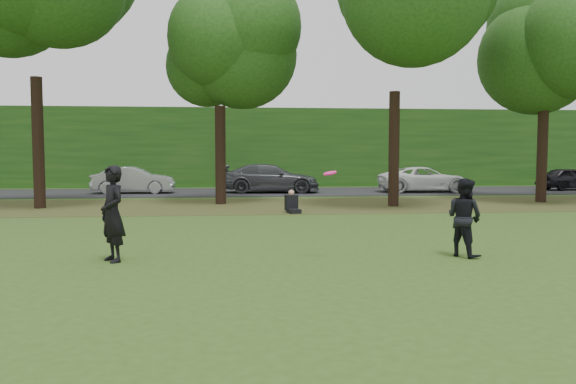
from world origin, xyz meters
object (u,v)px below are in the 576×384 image
Objects in this scene: seated_person at (292,204)px; frisbee at (330,173)px; player_right at (464,217)px; player_left at (112,214)px.

frisbee is at bearing -102.93° from seated_person.
frisbee is 9.06m from seated_person.
player_right is at bearing 2.20° from frisbee.
frisbee is 0.45× the size of seated_person.
player_left is 4.40m from frisbee.
player_right is 3.01m from frisbee.
player_left is 2.31× the size of seated_person.
player_left is 1.17× the size of player_right.
player_right is at bearing 54.32° from player_left.
frisbee is at bearing 52.17° from player_left.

